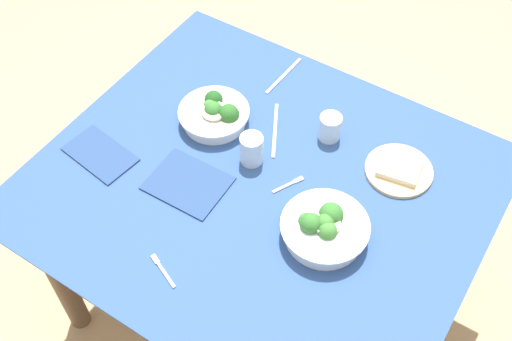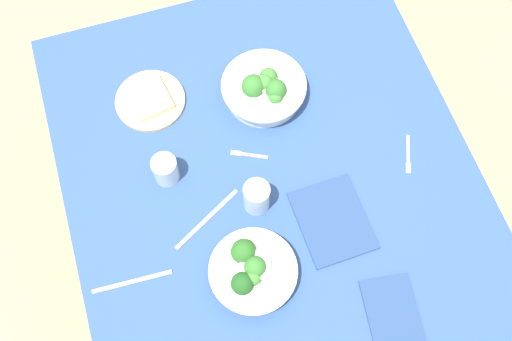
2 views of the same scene
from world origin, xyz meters
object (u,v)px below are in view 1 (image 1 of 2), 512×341
object	(u,v)px
fork_by_far_bowl	(290,184)
broccoli_bowl_near	(324,228)
table_knife_right	(284,76)
water_glass_center	(330,127)
table_knife_left	(275,130)
napkin_folded_lower	(100,154)
napkin_folded_upper	(188,183)
broccoli_bowl_far	(215,114)
bread_side_plate	(399,169)
water_glass_side	(252,149)
fork_by_near_bowl	(162,269)

from	to	relation	value
fork_by_far_bowl	broccoli_bowl_near	bearing A→B (deg)	-94.88
fork_by_far_bowl	table_knife_right	world-z (taller)	same
water_glass_center	table_knife_left	xyz separation A→B (m)	(-0.15, -0.07, -0.04)
broccoli_bowl_near	napkin_folded_lower	xyz separation A→B (m)	(-0.68, -0.11, -0.03)
table_knife_left	napkin_folded_upper	world-z (taller)	napkin_folded_upper
napkin_folded_lower	fork_by_far_bowl	bearing A→B (deg)	21.46
broccoli_bowl_near	water_glass_center	world-z (taller)	broccoli_bowl_near
broccoli_bowl_far	water_glass_center	world-z (taller)	broccoli_bowl_far
bread_side_plate	table_knife_right	distance (m)	0.51
water_glass_side	napkin_folded_upper	xyz separation A→B (m)	(-0.10, -0.17, -0.04)
broccoli_bowl_near	bread_side_plate	bearing A→B (deg)	75.83
napkin_folded_lower	bread_side_plate	bearing A→B (deg)	28.53
napkin_folded_upper	napkin_folded_lower	xyz separation A→B (m)	(-0.28, -0.05, 0.00)
bread_side_plate	fork_by_far_bowl	world-z (taller)	bread_side_plate
water_glass_side	fork_by_far_bowl	bearing A→B (deg)	-7.51
broccoli_bowl_near	bread_side_plate	size ratio (longest dim) A/B	1.20
broccoli_bowl_far	bread_side_plate	bearing A→B (deg)	12.45
broccoli_bowl_far	water_glass_side	bearing A→B (deg)	-21.28
broccoli_bowl_far	table_knife_right	xyz separation A→B (m)	(0.07, 0.28, -0.03)
water_glass_center	bread_side_plate	bearing A→B (deg)	-2.67
water_glass_side	fork_by_far_bowl	size ratio (longest dim) A/B	1.01
water_glass_center	table_knife_right	bearing A→B (deg)	148.64
bread_side_plate	fork_by_near_bowl	xyz separation A→B (m)	(-0.37, -0.62, -0.01)
water_glass_center	fork_by_near_bowl	world-z (taller)	water_glass_center
table_knife_right	broccoli_bowl_far	bearing A→B (deg)	-11.17
broccoli_bowl_near	fork_by_near_bowl	bearing A→B (deg)	-133.47
table_knife_left	table_knife_right	xyz separation A→B (m)	(-0.10, 0.22, 0.00)
broccoli_bowl_far	fork_by_far_bowl	distance (m)	0.33
broccoli_bowl_far	table_knife_right	size ratio (longest dim) A/B	1.08
napkin_folded_upper	table_knife_right	bearing A→B (deg)	90.06
bread_side_plate	napkin_folded_lower	size ratio (longest dim) A/B	0.93
broccoli_bowl_far	table_knife_left	size ratio (longest dim) A/B	0.99
broccoli_bowl_far	water_glass_center	distance (m)	0.35
bread_side_plate	napkin_folded_upper	distance (m)	0.60
broccoli_bowl_near	table_knife_left	size ratio (longest dim) A/B	1.08
water_glass_side	fork_by_far_bowl	xyz separation A→B (m)	(0.14, -0.02, -0.05)
broccoli_bowl_near	water_glass_center	bearing A→B (deg)	116.03
broccoli_bowl_far	table_knife_right	distance (m)	0.29
water_glass_side	napkin_folded_lower	xyz separation A→B (m)	(-0.38, -0.22, -0.04)
water_glass_side	bread_side_plate	bearing A→B (deg)	26.68
bread_side_plate	table_knife_right	world-z (taller)	bread_side_plate
fork_by_far_bowl	fork_by_near_bowl	size ratio (longest dim) A/B	0.88
water_glass_center	table_knife_right	distance (m)	0.29
bread_side_plate	table_knife_left	world-z (taller)	bread_side_plate
napkin_folded_lower	napkin_folded_upper	bearing A→B (deg)	10.66
broccoli_bowl_near	table_knife_right	world-z (taller)	broccoli_bowl_near
water_glass_center	napkin_folded_lower	bearing A→B (deg)	-141.22
bread_side_plate	napkin_folded_lower	xyz separation A→B (m)	(-0.76, -0.41, -0.01)
broccoli_bowl_far	table_knife_right	bearing A→B (deg)	76.05
water_glass_side	fork_by_near_bowl	xyz separation A→B (m)	(0.01, -0.43, -0.05)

